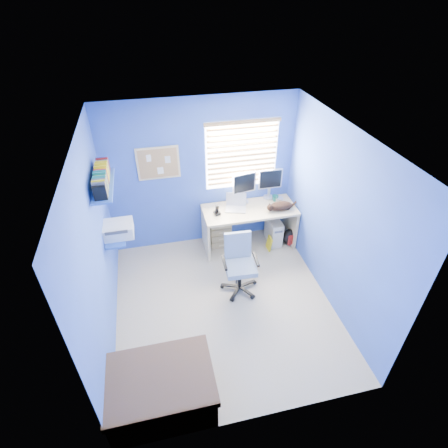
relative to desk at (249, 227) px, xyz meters
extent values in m
cube|color=tan|center=(-0.72, -1.26, -0.37)|extent=(3.00, 3.20, 0.00)
cube|color=white|center=(-0.72, -1.26, 2.13)|extent=(3.00, 3.20, 0.00)
cube|color=#3653B2|center=(-0.72, 0.34, 0.88)|extent=(3.00, 0.01, 2.50)
cube|color=#3653B2|center=(-0.72, -2.86, 0.88)|extent=(3.00, 0.01, 2.50)
cube|color=#3653B2|center=(-2.22, -1.26, 0.88)|extent=(0.01, 3.20, 2.50)
cube|color=#3653B2|center=(0.78, -1.26, 0.88)|extent=(0.01, 3.20, 2.50)
cube|color=tan|center=(0.00, 0.00, 0.00)|extent=(1.52, 0.65, 0.74)
cube|color=silver|center=(-0.23, 0.04, 0.48)|extent=(0.39, 0.35, 0.22)
cube|color=silver|center=(-0.05, 0.23, 0.64)|extent=(0.42, 0.19, 0.54)
cube|color=silver|center=(0.41, 0.26, 0.64)|extent=(0.40, 0.13, 0.54)
cube|color=black|center=(-0.55, -0.03, 0.45)|extent=(0.11, 0.13, 0.17)
imported|color=#187266|center=(0.48, 0.14, 0.42)|extent=(0.10, 0.09, 0.10)
cylinder|color=silver|center=(0.55, 0.11, 0.41)|extent=(0.13, 0.13, 0.07)
ellipsoid|color=black|center=(0.49, -0.13, 0.44)|extent=(0.39, 0.24, 0.13)
cube|color=beige|center=(0.46, 0.00, -0.14)|extent=(0.19, 0.44, 0.45)
cube|color=tan|center=(-0.47, 0.13, -0.10)|extent=(0.35, 0.28, 0.54)
cube|color=yellow|center=(0.32, -0.20, -0.25)|extent=(0.03, 0.17, 0.24)
ellipsoid|color=black|center=(0.71, -0.15, -0.21)|extent=(0.33, 0.29, 0.31)
cube|color=brown|center=(-1.68, -2.48, -0.11)|extent=(1.07, 0.76, 0.51)
cylinder|color=black|center=(-0.42, -1.01, -0.34)|extent=(0.55, 0.55, 0.06)
cylinder|color=black|center=(-0.42, -1.01, -0.13)|extent=(0.05, 0.05, 0.35)
cube|color=#7A89AF|center=(-0.42, -1.01, 0.08)|extent=(0.45, 0.45, 0.08)
cube|color=#7A89AF|center=(-0.41, -0.81, 0.33)|extent=(0.39, 0.08, 0.41)
cube|color=white|center=(-0.07, 0.33, 1.18)|extent=(1.15, 0.01, 1.10)
cube|color=tan|center=(-0.07, 0.30, 1.18)|extent=(1.10, 0.03, 1.00)
cube|color=tan|center=(-1.37, 0.33, 1.18)|extent=(0.64, 0.02, 0.52)
cube|color=tan|center=(-1.37, 0.32, 1.18)|extent=(0.58, 0.01, 0.46)
cube|color=blue|center=(-2.08, -0.51, 0.55)|extent=(0.26, 0.55, 0.03)
cube|color=silver|center=(-2.04, -0.51, 0.65)|extent=(0.42, 0.34, 0.18)
cube|color=blue|center=(-2.09, -0.51, 1.35)|extent=(0.24, 0.90, 0.03)
cube|color=navy|center=(-2.10, -0.51, 1.48)|extent=(0.15, 0.80, 0.22)
camera|label=1|loc=(-1.47, -4.55, 3.50)|focal=28.00mm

